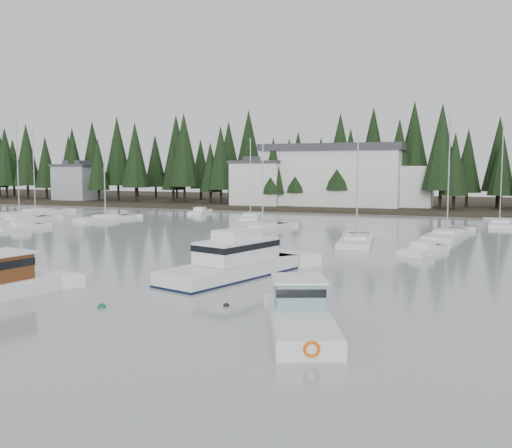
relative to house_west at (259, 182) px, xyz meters
The scene contains 21 objects.
ground 81.16m from the house_west, 77.16° to the right, with size 260.00×260.00×0.00m, color #91999C.
far_shore_land 25.88m from the house_west, 45.00° to the left, with size 240.00×54.00×1.00m, color black.
conifer_treeline 19.87m from the house_west, 21.25° to the left, with size 200.00×22.00×20.00m, color black, non-canonical shape.
house_west is the anchor object (origin of this frame).
house_far_west 42.05m from the house_west, behind, with size 8.48×7.42×8.25m.
harbor_inn 15.45m from the house_west, 12.52° to the left, with size 29.50×11.50×10.90m.
cabin_cruiser_center 66.95m from the house_west, 70.73° to the right, with size 6.52×11.64×4.78m.
lobster_boat_teal 79.58m from the house_west, 67.93° to the right, with size 5.26×7.97×4.19m.
sailboat_0 39.26m from the house_west, 68.66° to the right, with size 4.30×11.07×12.12m.
sailboat_1 44.79m from the house_west, 26.65° to the right, with size 3.01×9.40×13.57m.
sailboat_2 43.14m from the house_west, 117.31° to the right, with size 3.71×9.98×14.62m.
sailboat_4 38.51m from the house_west, 136.00° to the right, with size 4.95×10.64×14.30m.
sailboat_5 33.60m from the house_west, 109.02° to the right, with size 4.86×9.22×11.87m.
sailboat_7 24.04m from the house_west, 72.24° to the right, with size 4.83×8.56×11.82m.
sailboat_8 50.87m from the house_west, 58.65° to the right, with size 4.09×9.78×11.38m.
sailboat_9 48.97m from the house_west, 45.44° to the right, with size 4.47×10.92×13.13m.
runabout_0 47.11m from the house_west, 106.02° to the right, with size 3.71×6.11×1.42m.
runabout_1 58.23m from the house_west, 55.51° to the right, with size 3.83×6.05×1.42m.
runabout_3 17.93m from the house_west, 101.89° to the right, with size 2.96×5.77×1.42m.
mooring_buoy_green 75.85m from the house_west, 75.42° to the right, with size 0.45×0.45×0.45m, color #145933.
mooring_buoy_dark 75.10m from the house_west, 70.57° to the right, with size 0.34×0.34×0.34m, color black.
Camera 1 is at (18.82, -18.28, 7.16)m, focal length 40.00 mm.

